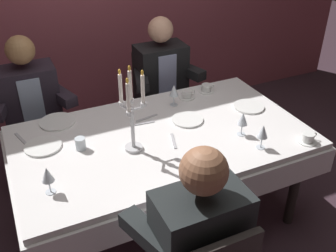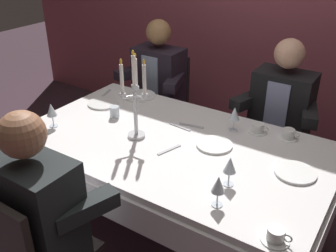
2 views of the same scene
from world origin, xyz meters
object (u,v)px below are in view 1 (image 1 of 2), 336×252
at_px(dinner_plate_2, 57,122).
at_px(water_tumbler_0, 80,144).
at_px(dinner_plate_0, 187,120).
at_px(dinner_plate_1, 249,107).
at_px(dining_table, 162,150).
at_px(coffee_cup_0, 187,94).
at_px(wine_glass_3, 263,132).
at_px(coffee_cup_2, 206,88).
at_px(seated_diner_2, 161,74).
at_px(dinner_plate_3, 43,146).
at_px(wine_glass_0, 174,91).
at_px(seated_diner_1, 200,239).
at_px(wine_glass_2, 47,175).
at_px(candelabra, 132,115).
at_px(coffee_cup_1, 308,138).
at_px(wine_glass_1, 243,119).
at_px(seated_diner_0, 30,99).

relative_size(dinner_plate_2, water_tumbler_0, 3.14).
height_order(dinner_plate_0, dinner_plate_1, same).
bearing_deg(dining_table, dinner_plate_2, 143.07).
bearing_deg(coffee_cup_0, dinner_plate_1, -44.03).
xyz_separation_m(dining_table, wine_glass_3, (0.50, -0.40, 0.24)).
distance_m(wine_glass_3, coffee_cup_2, 0.83).
bearing_deg(seated_diner_2, wine_glass_3, -85.00).
bearing_deg(water_tumbler_0, seated_diner_2, 42.15).
xyz_separation_m(dinner_plate_3, coffee_cup_0, (1.12, 0.22, 0.02)).
height_order(dining_table, dinner_plate_1, dinner_plate_1).
relative_size(dinner_plate_3, wine_glass_0, 1.41).
xyz_separation_m(water_tumbler_0, seated_diner_2, (0.91, 0.82, -0.04)).
height_order(dinner_plate_2, dinner_plate_3, same).
xyz_separation_m(dining_table, seated_diner_1, (-0.20, -0.89, 0.11)).
relative_size(dinner_plate_3, wine_glass_2, 1.41).
distance_m(wine_glass_0, seated_diner_1, 1.31).
bearing_deg(seated_diner_1, dinner_plate_3, 116.46).
xyz_separation_m(wine_glass_3, seated_diner_2, (-0.11, 1.28, -0.12)).
distance_m(dining_table, dinner_plate_1, 0.75).
bearing_deg(wine_glass_2, wine_glass_3, -5.87).
relative_size(dinner_plate_2, seated_diner_1, 0.20).
xyz_separation_m(wine_glass_0, wine_glass_2, (-1.02, -0.60, 0.00)).
xyz_separation_m(dinner_plate_0, water_tumbler_0, (-0.76, -0.03, 0.03)).
xyz_separation_m(dinner_plate_2, wine_glass_2, (-0.18, -0.71, 0.11)).
distance_m(dinner_plate_1, wine_glass_2, 1.54).
bearing_deg(coffee_cup_2, dinner_plate_2, 179.25).
distance_m(candelabra, seated_diner_1, 0.85).
bearing_deg(seated_diner_1, wine_glass_2, 132.42).
relative_size(wine_glass_0, coffee_cup_0, 1.24).
bearing_deg(seated_diner_2, dining_table, -113.67).
bearing_deg(coffee_cup_1, seated_diner_1, -157.50).
xyz_separation_m(dining_table, water_tumbler_0, (-0.52, 0.06, 0.16)).
xyz_separation_m(dining_table, seated_diner_2, (0.39, 0.89, 0.11)).
relative_size(wine_glass_1, seated_diner_0, 0.13).
xyz_separation_m(wine_glass_1, coffee_cup_2, (0.11, 0.64, -0.09)).
relative_size(dinner_plate_2, wine_glass_0, 1.49).
xyz_separation_m(coffee_cup_2, seated_diner_2, (-0.19, 0.46, -0.03)).
distance_m(dinner_plate_3, coffee_cup_2, 1.33).
xyz_separation_m(water_tumbler_0, coffee_cup_0, (0.91, 0.33, -0.01)).
bearing_deg(seated_diner_0, water_tumbler_0, -77.11).
xyz_separation_m(dinner_plate_3, wine_glass_3, (1.23, -0.58, 0.11)).
bearing_deg(wine_glass_0, seated_diner_1, -110.23).
height_order(wine_glass_0, seated_diner_0, seated_diner_0).
distance_m(wine_glass_0, water_tumbler_0, 0.82).
xyz_separation_m(dinner_plate_3, seated_diner_1, (0.53, -1.07, -0.01)).
xyz_separation_m(dinner_plate_2, wine_glass_0, (0.84, -0.11, 0.11)).
distance_m(wine_glass_0, coffee_cup_2, 0.35).
height_order(coffee_cup_0, coffee_cup_2, same).
bearing_deg(wine_glass_2, wine_glass_1, 2.21).
bearing_deg(dinner_plate_1, wine_glass_3, -116.81).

